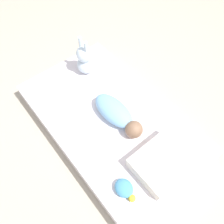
# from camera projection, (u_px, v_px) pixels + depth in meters

# --- Properties ---
(ground_plane) EXTENTS (12.00, 12.00, 0.00)m
(ground_plane) POSITION_uv_depth(u_px,v_px,m) (111.00, 126.00, 1.89)
(ground_plane) COLOR #B2A893
(bed_mattress) EXTENTS (1.53, 0.91, 0.16)m
(bed_mattress) POSITION_uv_depth(u_px,v_px,m) (111.00, 121.00, 1.82)
(bed_mattress) COLOR white
(bed_mattress) RESTS_ON ground_plane
(swaddled_baby) EXTENTS (0.49, 0.20, 0.13)m
(swaddled_baby) POSITION_uv_depth(u_px,v_px,m) (118.00, 114.00, 1.69)
(swaddled_baby) COLOR #7FB7E5
(swaddled_baby) RESTS_ON bed_mattress
(pillow) EXTENTS (0.31, 0.39, 0.10)m
(pillow) POSITION_uv_depth(u_px,v_px,m) (162.00, 162.00, 1.50)
(pillow) COLOR white
(pillow) RESTS_ON bed_mattress
(bunny_plush) EXTENTS (0.16, 0.16, 0.35)m
(bunny_plush) POSITION_uv_depth(u_px,v_px,m) (85.00, 60.00, 1.90)
(bunny_plush) COLOR silver
(bunny_plush) RESTS_ON bed_mattress
(turtle_plush) EXTENTS (0.17, 0.12, 0.07)m
(turtle_plush) POSITION_uv_depth(u_px,v_px,m) (125.00, 189.00, 1.42)
(turtle_plush) COLOR #4C99C6
(turtle_plush) RESTS_ON bed_mattress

